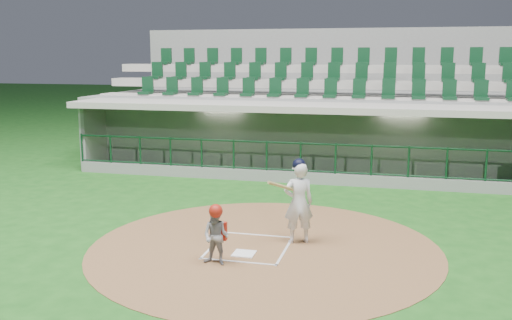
{
  "coord_description": "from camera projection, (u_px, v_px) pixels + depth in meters",
  "views": [
    {
      "loc": [
        2.84,
        -11.11,
        3.89
      ],
      "look_at": [
        -0.58,
        2.6,
        1.3
      ],
      "focal_mm": 40.0,
      "sensor_mm": 36.0,
      "label": 1
    }
  ],
  "objects": [
    {
      "name": "seating_deck",
      "position": [
        322.0,
        120.0,
        22.13
      ],
      "size": [
        17.0,
        6.72,
        5.15
      ],
      "color": "gray",
      "rests_on": "ground"
    },
    {
      "name": "batter",
      "position": [
        298.0,
        201.0,
        11.87
      ],
      "size": [
        0.91,
        0.95,
        1.8
      ],
      "color": "silver",
      "rests_on": "dirt_circle"
    },
    {
      "name": "home_plate",
      "position": [
        244.0,
        254.0,
        11.31
      ],
      "size": [
        0.43,
        0.43,
        0.02
      ],
      "primitive_type": "cube",
      "color": "white",
      "rests_on": "dirt_circle"
    },
    {
      "name": "dugout_structure",
      "position": [
        312.0,
        144.0,
        19.26
      ],
      "size": [
        16.4,
        3.7,
        3.0
      ],
      "color": "slate",
      "rests_on": "ground"
    },
    {
      "name": "ground",
      "position": [
        253.0,
        244.0,
        11.98
      ],
      "size": [
        120.0,
        120.0,
        0.0
      ],
      "primitive_type": "plane",
      "color": "#174E16",
      "rests_on": "ground"
    },
    {
      "name": "catcher",
      "position": [
        216.0,
        235.0,
        10.67
      ],
      "size": [
        0.58,
        0.48,
        1.17
      ],
      "color": "gray",
      "rests_on": "dirt_circle"
    },
    {
      "name": "dirt_circle",
      "position": [
        264.0,
        247.0,
        11.72
      ],
      "size": [
        7.2,
        7.2,
        0.01
      ],
      "primitive_type": "cylinder",
      "color": "brown",
      "rests_on": "ground"
    },
    {
      "name": "batter_box_chalk",
      "position": [
        249.0,
        247.0,
        11.69
      ],
      "size": [
        1.55,
        1.8,
        0.01
      ],
      "color": "white",
      "rests_on": "ground"
    }
  ]
}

